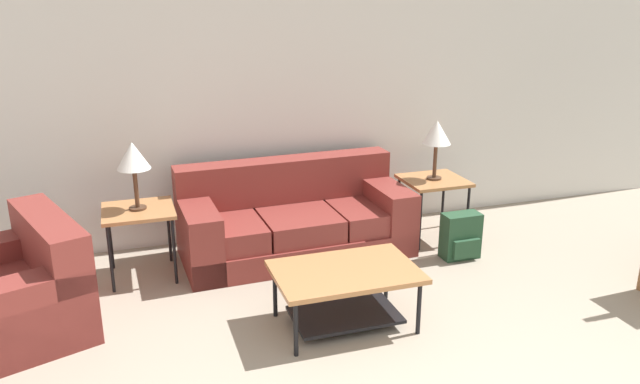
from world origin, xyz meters
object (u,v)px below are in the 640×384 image
(couch, at_px, (294,222))
(table_lamp_right, at_px, (437,134))
(coffee_table, at_px, (345,284))
(table_lamp_left, at_px, (133,157))
(side_table_right, at_px, (434,185))
(side_table_left, at_px, (139,215))
(backpack, at_px, (461,237))
(armchair, at_px, (5,296))

(couch, bearing_deg, table_lamp_right, -3.63)
(couch, distance_m, coffee_table, 1.37)
(table_lamp_left, height_order, table_lamp_right, same)
(side_table_right, bearing_deg, coffee_table, -136.79)
(side_table_right, bearing_deg, side_table_left, 180.00)
(backpack, bearing_deg, side_table_left, 169.58)
(side_table_left, relative_size, table_lamp_left, 1.06)
(side_table_left, bearing_deg, backpack, -10.42)
(couch, distance_m, armchair, 2.41)
(couch, bearing_deg, side_table_left, -176.36)
(table_lamp_right, xyz_separation_m, backpack, (0.03, -0.50, -0.83))
(table_lamp_left, bearing_deg, side_table_left, 0.00)
(armchair, distance_m, side_table_left, 1.18)
(couch, distance_m, table_lamp_right, 1.54)
(coffee_table, relative_size, side_table_right, 1.69)
(coffee_table, distance_m, backpack, 1.61)
(couch, bearing_deg, coffee_table, -90.66)
(armchair, xyz_separation_m, side_table_left, (0.95, 0.65, 0.26))
(side_table_left, bearing_deg, table_lamp_left, 180.00)
(table_lamp_right, bearing_deg, table_lamp_left, 180.00)
(couch, xyz_separation_m, side_table_left, (-1.35, -0.09, 0.25))
(side_table_right, distance_m, backpack, 0.61)
(couch, distance_m, table_lamp_left, 1.54)
(table_lamp_left, bearing_deg, armchair, -145.55)
(coffee_table, height_order, backpack, coffee_table)
(table_lamp_left, xyz_separation_m, table_lamp_right, (2.70, 0.00, 0.00))
(armchair, bearing_deg, couch, 17.76)
(couch, relative_size, armchair, 1.47)
(coffee_table, bearing_deg, backpack, 29.31)
(couch, height_order, table_lamp_left, table_lamp_left)
(side_table_left, relative_size, side_table_right, 1.00)
(side_table_right, bearing_deg, backpack, -86.87)
(side_table_left, height_order, side_table_right, same)
(couch, relative_size, side_table_right, 3.45)
(couch, height_order, coffee_table, couch)
(side_table_right, xyz_separation_m, backpack, (0.03, -0.50, -0.34))
(armchair, distance_m, coffee_table, 2.37)
(coffee_table, bearing_deg, side_table_right, 43.21)
(side_table_right, distance_m, table_lamp_right, 0.49)
(side_table_left, bearing_deg, coffee_table, -43.96)
(side_table_right, bearing_deg, table_lamp_right, 180.00)
(side_table_left, xyz_separation_m, table_lamp_left, (-0.00, 0.00, 0.49))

